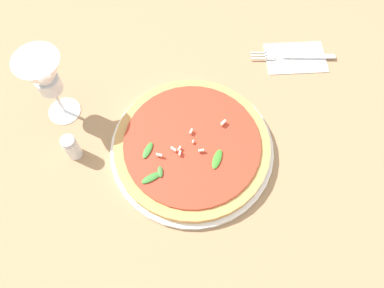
{
  "coord_description": "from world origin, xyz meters",
  "views": [
    {
      "loc": [
        -0.08,
        0.37,
        0.75
      ],
      "look_at": [
        -0.03,
        0.01,
        0.03
      ],
      "focal_mm": 35.0,
      "sensor_mm": 36.0,
      "label": 1
    }
  ],
  "objects": [
    {
      "name": "shaker_pepper",
      "position": [
        0.23,
        0.05,
        0.03
      ],
      "size": [
        0.03,
        0.03,
        0.07
      ],
      "color": "silver",
      "rests_on": "ground_plane"
    },
    {
      "name": "pizza_arugula_main",
      "position": [
        -0.03,
        0.01,
        0.02
      ],
      "size": [
        0.36,
        0.36,
        0.05
      ],
      "color": "white",
      "rests_on": "ground_plane"
    },
    {
      "name": "wine_glass",
      "position": [
        0.28,
        -0.05,
        0.13
      ],
      "size": [
        0.09,
        0.09,
        0.19
      ],
      "color": "white",
      "rests_on": "ground_plane"
    },
    {
      "name": "ground_plane",
      "position": [
        0.0,
        0.0,
        0.0
      ],
      "size": [
        6.0,
        6.0,
        0.0
      ],
      "primitive_type": "plane",
      "color": "#9E7A56"
    },
    {
      "name": "fork",
      "position": [
        -0.25,
        -0.28,
        0.01
      ],
      "size": [
        0.21,
        0.04,
        0.0
      ],
      "rotation": [
        0.0,
        0.0,
        0.12
      ],
      "color": "silver",
      "rests_on": "ground_plane"
    },
    {
      "name": "napkin",
      "position": [
        -0.26,
        -0.28,
        0.0
      ],
      "size": [
        0.17,
        0.12,
        0.01
      ],
      "rotation": [
        0.0,
        0.0,
        0.18
      ],
      "color": "white",
      "rests_on": "ground_plane"
    }
  ]
}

